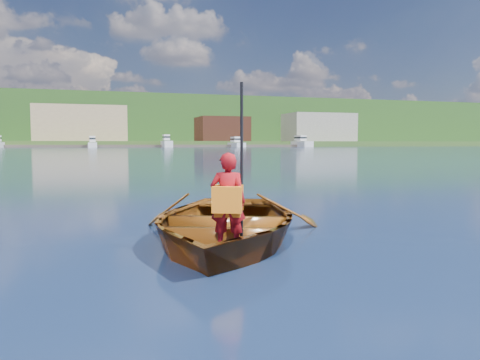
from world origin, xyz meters
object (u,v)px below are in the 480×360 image
child_paddler (228,201)px  marina_yachts (85,143)px  dock (70,146)px  rowboat (223,223)px

child_paddler → marina_yachts: bearing=91.9°
child_paddler → dock: (-9.28, 148.18, -0.27)m
marina_yachts → dock: bearing=134.0°
rowboat → marina_yachts: 142.67m
child_paddler → rowboat: bearing=78.4°
rowboat → dock: dock is taller
rowboat → dock: size_ratio=0.03×
rowboat → dock: bearing=93.7°
rowboat → child_paddler: (-0.18, -0.89, 0.41)m
dock → rowboat: bearing=-86.3°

